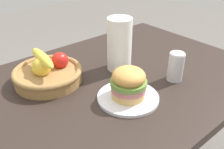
{
  "coord_description": "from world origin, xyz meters",
  "views": [
    {
      "loc": [
        -0.57,
        -0.7,
        1.31
      ],
      "look_at": [
        -0.0,
        -0.04,
        0.81
      ],
      "focal_mm": 40.11,
      "sensor_mm": 36.0,
      "label": 1
    }
  ],
  "objects_px": {
    "sandwich": "(129,83)",
    "soda_can": "(176,67)",
    "fruit_basket": "(48,73)",
    "paper_towel_roll": "(119,44)",
    "plate": "(128,97)"
  },
  "relations": [
    {
      "from": "sandwich",
      "to": "soda_can",
      "type": "xyz_separation_m",
      "value": [
        0.25,
        -0.03,
        -0.01
      ]
    },
    {
      "from": "fruit_basket",
      "to": "paper_towel_roll",
      "type": "distance_m",
      "value": 0.33
    },
    {
      "from": "sandwich",
      "to": "paper_towel_roll",
      "type": "height_order",
      "value": "paper_towel_roll"
    },
    {
      "from": "plate",
      "to": "fruit_basket",
      "type": "bearing_deg",
      "value": 118.38
    },
    {
      "from": "soda_can",
      "to": "paper_towel_roll",
      "type": "relative_size",
      "value": 0.53
    },
    {
      "from": "plate",
      "to": "paper_towel_roll",
      "type": "bearing_deg",
      "value": 56.06
    },
    {
      "from": "plate",
      "to": "paper_towel_roll",
      "type": "relative_size",
      "value": 0.98
    },
    {
      "from": "plate",
      "to": "fruit_basket",
      "type": "xyz_separation_m",
      "value": [
        -0.17,
        0.31,
        0.04
      ]
    },
    {
      "from": "fruit_basket",
      "to": "paper_towel_roll",
      "type": "relative_size",
      "value": 1.21
    },
    {
      "from": "plate",
      "to": "fruit_basket",
      "type": "height_order",
      "value": "fruit_basket"
    },
    {
      "from": "plate",
      "to": "sandwich",
      "type": "xyz_separation_m",
      "value": [
        0.0,
        0.0,
        0.07
      ]
    },
    {
      "from": "plate",
      "to": "paper_towel_roll",
      "type": "height_order",
      "value": "paper_towel_roll"
    },
    {
      "from": "fruit_basket",
      "to": "plate",
      "type": "bearing_deg",
      "value": -61.62
    },
    {
      "from": "fruit_basket",
      "to": "sandwich",
      "type": "bearing_deg",
      "value": -61.62
    },
    {
      "from": "sandwich",
      "to": "fruit_basket",
      "type": "relative_size",
      "value": 0.47
    }
  ]
}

